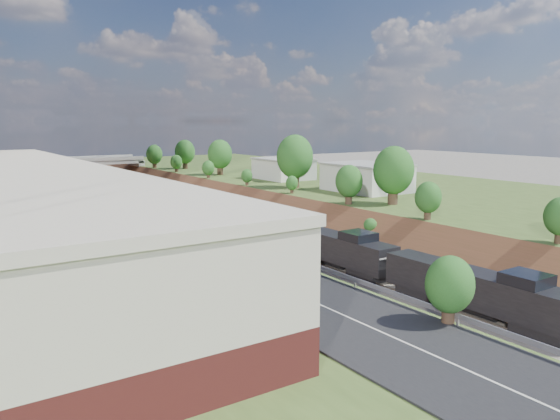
{
  "coord_description": "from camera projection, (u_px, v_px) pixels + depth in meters",
  "views": [
    {
      "loc": [
        -34.58,
        -10.14,
        15.73
      ],
      "look_at": [
        -1.24,
        39.28,
        6.0
      ],
      "focal_mm": 35.0,
      "sensor_mm": 36.0,
      "label": 1
    }
  ],
  "objects": [
    {
      "name": "suv",
      "position": [
        254.0,
        275.0,
        35.4
      ],
      "size": [
        3.86,
        6.11,
        1.57
      ],
      "primitive_type": "imported",
      "rotation": [
        0.0,
        0.0,
        -0.24
      ],
      "color": "black",
      "rests_on": "road"
    },
    {
      "name": "white_building_near",
      "position": [
        366.0,
        178.0,
        84.31
      ],
      "size": [
        9.0,
        12.0,
        4.0
      ],
      "primitive_type": "cube",
      "color": "silver",
      "rests_on": "platform_right"
    },
    {
      "name": "road",
      "position": [
        97.0,
        206.0,
        69.64
      ],
      "size": [
        8.0,
        180.0,
        0.1
      ],
      "primitive_type": "cube",
      "color": "black",
      "rests_on": "platform_left"
    },
    {
      "name": "white_building_far",
      "position": [
        284.0,
        169.0,
        102.06
      ],
      "size": [
        8.0,
        10.0,
        3.6
      ],
      "primitive_type": "cube",
      "color": "silver",
      "rests_on": "platform_right"
    },
    {
      "name": "guardrail",
      "position": [
        129.0,
        200.0,
        71.66
      ],
      "size": [
        0.1,
        171.0,
        0.7
      ],
      "color": "#99999E",
      "rests_on": "platform_left"
    },
    {
      "name": "tree_right_large",
      "position": [
        394.0,
        171.0,
        70.52
      ],
      "size": [
        5.25,
        5.25,
        7.61
      ],
      "color": "#473323",
      "rests_on": "platform_right"
    },
    {
      "name": "rail_right_track",
      "position": [
        223.0,
        228.0,
        80.43
      ],
      "size": [
        1.58,
        180.0,
        0.18
      ],
      "primitive_type": "cube",
      "color": "gray",
      "rests_on": "ground"
    },
    {
      "name": "rail_left_track",
      "position": [
        191.0,
        232.0,
        77.56
      ],
      "size": [
        1.58,
        180.0,
        0.18
      ],
      "primitive_type": "cube",
      "color": "gray",
      "rests_on": "ground"
    },
    {
      "name": "embankment_right",
      "position": [
        271.0,
        223.0,
        85.08
      ],
      "size": [
        10.0,
        180.0,
        10.0
      ],
      "primitive_type": "cube",
      "rotation": [
        0.0,
        0.79,
        0.0
      ],
      "color": "brown",
      "rests_on": "ground"
    },
    {
      "name": "tree_left_crest",
      "position": [
        309.0,
        245.0,
        38.63
      ],
      "size": [
        2.45,
        2.45,
        3.55
      ],
      "color": "#473323",
      "rests_on": "platform_left"
    },
    {
      "name": "embankment_left",
      "position": [
        133.0,
        240.0,
        72.94
      ],
      "size": [
        10.0,
        180.0,
        10.0
      ],
      "primitive_type": "cube",
      "rotation": [
        0.0,
        0.79,
        0.0
      ],
      "color": "brown",
      "rests_on": "ground"
    },
    {
      "name": "commercial_building",
      "position": [
        15.0,
        211.0,
        44.18
      ],
      "size": [
        14.3,
        62.3,
        7.0
      ],
      "color": "maroon",
      "rests_on": "platform_left"
    },
    {
      "name": "freight_train",
      "position": [
        130.0,
        185.0,
        113.65
      ],
      "size": [
        2.92,
        180.38,
        4.55
      ],
      "color": "black",
      "rests_on": "ground"
    },
    {
      "name": "overpass",
      "position": [
        89.0,
        167.0,
        128.94
      ],
      "size": [
        24.5,
        8.3,
        7.4
      ],
      "color": "gray",
      "rests_on": "ground"
    },
    {
      "name": "platform_right",
      "position": [
        374.0,
        197.0,
        96.82
      ],
      "size": [
        44.0,
        180.0,
        5.0
      ],
      "primitive_type": "cube",
      "color": "#3F5623",
      "rests_on": "ground"
    }
  ]
}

